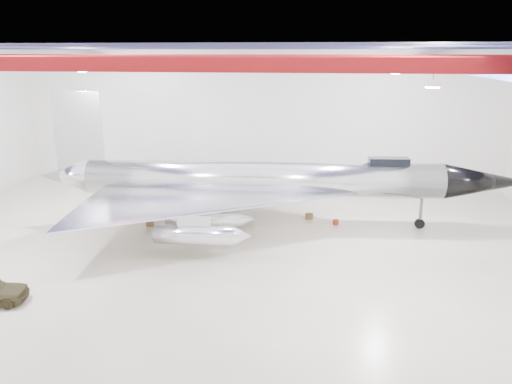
# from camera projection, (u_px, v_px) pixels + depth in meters

# --- Properties ---
(floor) EXTENTS (40.00, 40.00, 0.00)m
(floor) POSITION_uv_depth(u_px,v_px,m) (213.00, 250.00, 28.22)
(floor) COLOR #C3B39B
(floor) RESTS_ON ground
(wall_back) EXTENTS (40.00, 0.00, 40.00)m
(wall_back) POSITION_uv_depth(u_px,v_px,m) (254.00, 119.00, 41.00)
(wall_back) COLOR silver
(wall_back) RESTS_ON floor
(ceiling) EXTENTS (40.00, 40.00, 0.00)m
(ceiling) POSITION_uv_depth(u_px,v_px,m) (208.00, 48.00, 25.24)
(ceiling) COLOR #0A0F38
(ceiling) RESTS_ON wall_back
(ceiling_structure) EXTENTS (39.50, 29.50, 1.08)m
(ceiling_structure) POSITION_uv_depth(u_px,v_px,m) (208.00, 62.00, 25.42)
(ceiling_structure) COLOR maroon
(ceiling_structure) RESTS_ON ceiling
(jet_aircraft) EXTENTS (31.08, 19.31, 8.47)m
(jet_aircraft) POSITION_uv_depth(u_px,v_px,m) (262.00, 184.00, 31.50)
(jet_aircraft) COLOR silver
(jet_aircraft) RESTS_ON floor
(crate_ply) EXTENTS (0.62, 0.56, 0.35)m
(crate_ply) POSITION_uv_depth(u_px,v_px,m) (150.00, 223.00, 32.11)
(crate_ply) COLOR olive
(crate_ply) RESTS_ON floor
(engine_drum) EXTENTS (0.67, 0.67, 0.46)m
(engine_drum) POSITION_uv_depth(u_px,v_px,m) (209.00, 223.00, 31.91)
(engine_drum) COLOR #59595B
(engine_drum) RESTS_ON floor
(parts_bin) EXTENTS (0.56, 0.48, 0.36)m
(parts_bin) POSITION_uv_depth(u_px,v_px,m) (309.00, 216.00, 33.45)
(parts_bin) COLOR olive
(parts_bin) RESTS_ON floor
(crate_small) EXTENTS (0.47, 0.41, 0.28)m
(crate_small) POSITION_uv_depth(u_px,v_px,m) (132.00, 203.00, 36.47)
(crate_small) COLOR #59595B
(crate_small) RESTS_ON floor
(tool_chest) EXTENTS (0.42, 0.42, 0.34)m
(tool_chest) POSITION_uv_depth(u_px,v_px,m) (336.00, 222.00, 32.33)
(tool_chest) COLOR #A22810
(tool_chest) RESTS_ON floor
(oil_barrel) EXTENTS (0.71, 0.63, 0.43)m
(oil_barrel) POSITION_uv_depth(u_px,v_px,m) (234.00, 226.00, 31.55)
(oil_barrel) COLOR olive
(oil_barrel) RESTS_ON floor
(spares_box) EXTENTS (0.50, 0.50, 0.39)m
(spares_box) POSITION_uv_depth(u_px,v_px,m) (273.00, 199.00, 37.41)
(spares_box) COLOR #59595B
(spares_box) RESTS_ON floor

